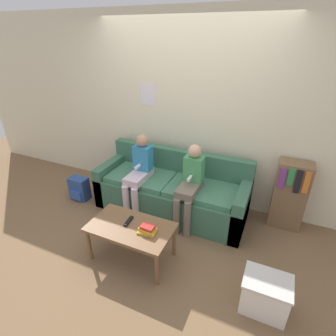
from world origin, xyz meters
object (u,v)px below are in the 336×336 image
(person_left, at_px, (139,171))
(person_right, at_px, (190,183))
(bookshelf, at_px, (290,195))
(coffee_table, at_px, (131,230))
(storage_box, at_px, (265,294))
(backpack, at_px, (79,189))
(couch, at_px, (172,192))
(tv_remote, at_px, (129,221))

(person_left, relative_size, person_right, 1.02)
(person_right, bearing_deg, bookshelf, 22.68)
(coffee_table, relative_size, storage_box, 2.20)
(person_right, distance_m, backpack, 1.79)
(couch, distance_m, backpack, 1.44)
(couch, relative_size, backpack, 5.89)
(tv_remote, relative_size, storage_box, 0.41)
(bookshelf, bearing_deg, couch, -168.66)
(person_left, xyz_separation_m, backpack, (-0.99, -0.15, -0.45))
(couch, relative_size, storage_box, 5.01)
(person_right, bearing_deg, backpack, -175.23)
(bookshelf, bearing_deg, backpack, -167.66)
(storage_box, relative_size, backpack, 1.18)
(coffee_table, distance_m, person_left, 0.95)
(person_right, distance_m, bookshelf, 1.28)
(coffee_table, height_order, person_left, person_left)
(couch, bearing_deg, backpack, -166.60)
(couch, height_order, person_left, person_left)
(person_right, height_order, tv_remote, person_right)
(couch, relative_size, bookshelf, 2.29)
(coffee_table, height_order, backpack, coffee_table)
(couch, xyz_separation_m, tv_remote, (-0.10, -0.98, 0.16))
(person_left, relative_size, backpack, 3.11)
(backpack, bearing_deg, coffee_table, -27.12)
(tv_remote, xyz_separation_m, storage_box, (1.49, -0.11, -0.26))
(tv_remote, height_order, bookshelf, bookshelf)
(tv_remote, xyz_separation_m, bookshelf, (1.60, 1.28, 0.01))
(couch, xyz_separation_m, person_left, (-0.41, -0.19, 0.33))
(coffee_table, distance_m, backpack, 1.54)
(person_left, height_order, person_right, person_left)
(couch, bearing_deg, person_right, -29.85)
(bookshelf, distance_m, storage_box, 1.42)
(coffee_table, xyz_separation_m, bookshelf, (1.54, 1.33, 0.07))
(person_left, height_order, bookshelf, person_left)
(bookshelf, height_order, backpack, bookshelf)
(bookshelf, height_order, storage_box, bookshelf)
(couch, height_order, storage_box, couch)
(coffee_table, distance_m, bookshelf, 2.04)
(tv_remote, relative_size, bookshelf, 0.19)
(person_left, bearing_deg, couch, 24.49)
(coffee_table, relative_size, tv_remote, 5.31)
(coffee_table, xyz_separation_m, storage_box, (1.43, -0.06, -0.20))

